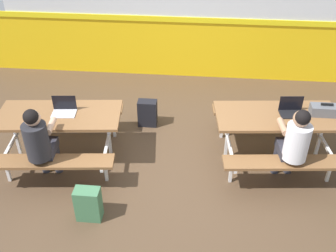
% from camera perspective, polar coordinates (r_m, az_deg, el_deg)
% --- Properties ---
extents(ground_plane, '(10.00, 10.00, 0.02)m').
position_cam_1_polar(ground_plane, '(5.72, -0.07, -5.04)').
color(ground_plane, '#4C3826').
extents(accent_backdrop, '(8.00, 0.14, 2.60)m').
position_cam_1_polar(accent_backdrop, '(7.54, 2.02, 15.97)').
color(accent_backdrop, yellow).
rests_on(accent_backdrop, ground).
extents(picnic_table_left, '(1.74, 1.70, 0.74)m').
position_cam_1_polar(picnic_table_left, '(5.64, -15.27, 0.23)').
color(picnic_table_left, brown).
rests_on(picnic_table_left, ground).
extents(picnic_table_right, '(1.74, 1.70, 0.74)m').
position_cam_1_polar(picnic_table_right, '(5.62, 15.31, 0.14)').
color(picnic_table_right, brown).
rests_on(picnic_table_right, ground).
extents(student_nearer, '(0.39, 0.54, 1.21)m').
position_cam_1_polar(student_nearer, '(5.16, -18.11, -2.00)').
color(student_nearer, '#2D2D38').
rests_on(student_nearer, ground).
extents(student_further, '(0.39, 0.54, 1.21)m').
position_cam_1_polar(student_further, '(5.14, 17.80, -2.11)').
color(student_further, '#2D2D38').
rests_on(student_further, ground).
extents(laptop_silver, '(0.34, 0.25, 0.22)m').
position_cam_1_polar(laptop_silver, '(5.54, -14.78, 2.29)').
color(laptop_silver, silver).
rests_on(laptop_silver, picnic_table_left).
extents(laptop_dark, '(0.34, 0.25, 0.22)m').
position_cam_1_polar(laptop_dark, '(5.59, 17.41, 2.17)').
color(laptop_dark, black).
rests_on(laptop_dark, picnic_table_right).
extents(toolbox_grey, '(0.40, 0.18, 0.18)m').
position_cam_1_polar(toolbox_grey, '(5.70, 21.80, 2.14)').
color(toolbox_grey, '#595B60').
rests_on(toolbox_grey, picnic_table_right).
extents(backpack_dark, '(0.30, 0.22, 0.44)m').
position_cam_1_polar(backpack_dark, '(4.86, -11.40, -10.97)').
color(backpack_dark, '#3F724C').
rests_on(backpack_dark, ground).
extents(satchel_spare, '(0.30, 0.22, 0.44)m').
position_cam_1_polar(satchel_spare, '(6.35, -2.97, 1.88)').
color(satchel_spare, black).
rests_on(satchel_spare, ground).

